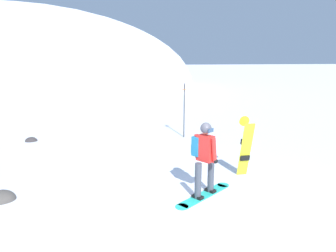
{
  "coord_description": "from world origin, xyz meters",
  "views": [
    {
      "loc": [
        -1.67,
        -5.62,
        3.08
      ],
      "look_at": [
        0.17,
        3.61,
        1.0
      ],
      "focal_mm": 32.81,
      "sensor_mm": 36.0,
      "label": 1
    }
  ],
  "objects_px": {
    "piste_marker_near": "(184,107)",
    "rock_mid": "(1,200)",
    "spare_snowboard": "(245,147)",
    "rock_dark": "(31,141)",
    "snowboarder_main": "(204,157)"
  },
  "relations": [
    {
      "from": "snowboarder_main",
      "to": "rock_dark",
      "type": "height_order",
      "value": "snowboarder_main"
    },
    {
      "from": "piste_marker_near",
      "to": "spare_snowboard",
      "type": "bearing_deg",
      "value": -83.05
    },
    {
      "from": "snowboarder_main",
      "to": "piste_marker_near",
      "type": "height_order",
      "value": "piste_marker_near"
    },
    {
      "from": "piste_marker_near",
      "to": "rock_mid",
      "type": "relative_size",
      "value": 3.43
    },
    {
      "from": "piste_marker_near",
      "to": "snowboarder_main",
      "type": "bearing_deg",
      "value": -99.42
    },
    {
      "from": "piste_marker_near",
      "to": "rock_mid",
      "type": "height_order",
      "value": "piste_marker_near"
    },
    {
      "from": "snowboarder_main",
      "to": "rock_dark",
      "type": "xyz_separation_m",
      "value": [
        -4.98,
        5.81,
        -0.92
      ]
    },
    {
      "from": "spare_snowboard",
      "to": "rock_dark",
      "type": "xyz_separation_m",
      "value": [
        -6.4,
        4.92,
        -0.82
      ]
    },
    {
      "from": "rock_dark",
      "to": "rock_mid",
      "type": "relative_size",
      "value": 0.71
    },
    {
      "from": "spare_snowboard",
      "to": "rock_dark",
      "type": "relative_size",
      "value": 3.61
    },
    {
      "from": "piste_marker_near",
      "to": "rock_dark",
      "type": "xyz_separation_m",
      "value": [
        -5.86,
        0.51,
        -1.23
      ]
    },
    {
      "from": "spare_snowboard",
      "to": "rock_mid",
      "type": "height_order",
      "value": "spare_snowboard"
    },
    {
      "from": "spare_snowboard",
      "to": "piste_marker_near",
      "type": "height_order",
      "value": "piste_marker_near"
    },
    {
      "from": "spare_snowboard",
      "to": "piste_marker_near",
      "type": "xyz_separation_m",
      "value": [
        -0.54,
        4.41,
        0.41
      ]
    },
    {
      "from": "piste_marker_near",
      "to": "rock_mid",
      "type": "bearing_deg",
      "value": -139.01
    }
  ]
}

